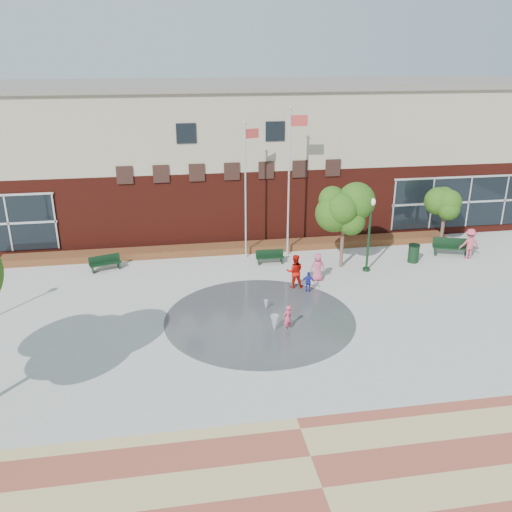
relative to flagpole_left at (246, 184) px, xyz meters
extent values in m
plane|color=#666056|center=(-0.55, -10.59, -4.24)|extent=(120.00, 120.00, 0.00)
cube|color=#A8A8A0|center=(-0.55, -6.59, -4.24)|extent=(46.00, 18.00, 0.01)
cube|color=#9B4935|center=(-0.55, -17.59, -4.24)|extent=(46.00, 6.00, 0.01)
cylinder|color=#383A3D|center=(-0.55, -7.59, -4.24)|extent=(8.40, 8.40, 0.01)
cube|color=#4D150D|center=(-0.55, 6.91, -1.99)|extent=(44.00, 10.00, 4.50)
cube|color=tan|center=(-0.55, 6.91, 2.51)|extent=(44.00, 10.00, 4.50)
cube|color=slate|center=(-0.55, 6.91, 4.81)|extent=(44.40, 10.40, 0.30)
cube|color=black|center=(14.45, 1.89, -2.13)|extent=(10.00, 0.12, 3.19)
cube|color=black|center=(-3.05, 1.89, 2.55)|extent=(1.10, 0.10, 1.10)
cube|color=black|center=(1.95, 1.89, 2.55)|extent=(1.10, 0.10, 1.10)
cube|color=maroon|center=(-0.55, 1.01, -4.24)|extent=(26.00, 1.20, 0.40)
cylinder|color=silver|center=(-0.04, -0.01, -0.49)|extent=(0.09, 0.09, 7.50)
sphere|color=silver|center=(-0.04, -0.01, 3.31)|extent=(0.15, 0.15, 0.15)
cube|color=#BC3532|center=(0.35, 0.13, 2.71)|extent=(0.78, 0.30, 0.50)
cylinder|color=silver|center=(2.38, -0.02, -0.13)|extent=(0.11, 0.11, 8.22)
sphere|color=silver|center=(2.38, -0.02, 4.03)|extent=(0.17, 0.17, 0.17)
cube|color=#BC3532|center=(2.85, -0.03, 3.34)|extent=(0.95, 0.03, 0.58)
cylinder|color=black|center=(6.03, -3.09, -2.42)|extent=(0.13, 0.13, 3.64)
cylinder|color=black|center=(6.03, -3.09, -4.16)|extent=(0.39, 0.39, 0.17)
sphere|color=white|center=(6.03, -3.09, -0.41)|extent=(0.43, 0.43, 0.43)
cube|color=black|center=(-7.75, -0.78, -3.83)|extent=(1.72, 0.95, 0.06)
cube|color=black|center=(-7.82, -0.59, -3.62)|extent=(1.59, 0.56, 0.41)
cube|color=black|center=(1.13, -1.25, -3.86)|extent=(1.56, 0.46, 0.05)
cube|color=black|center=(1.13, -1.06, -3.66)|extent=(1.55, 0.08, 0.39)
cube|color=black|center=(11.59, -1.74, -3.74)|extent=(2.10, 1.24, 0.07)
cube|color=black|center=(11.67, -1.51, -3.48)|extent=(1.93, 0.76, 0.51)
cylinder|color=black|center=(9.04, -2.30, -3.75)|extent=(0.59, 0.59, 0.99)
cylinder|color=black|center=(9.04, -2.30, -3.24)|extent=(0.63, 0.63, 0.06)
cylinder|color=#4F372C|center=(4.86, -2.30, -2.89)|extent=(0.18, 0.18, 2.72)
cylinder|color=#4F372C|center=(11.94, 0.10, -3.08)|extent=(0.20, 0.20, 2.33)
cone|color=white|center=(-0.14, -8.85, -4.24)|extent=(0.38, 0.38, 0.73)
cone|color=white|center=(-0.12, -6.79, -4.24)|extent=(0.21, 0.21, 0.46)
imported|color=#E44161|center=(0.44, -8.77, -3.67)|extent=(0.50, 0.44, 1.14)
imported|color=#BB1008|center=(1.73, -4.58, -3.37)|extent=(0.93, 0.76, 1.75)
imported|color=#C74A6D|center=(3.10, -3.89, -3.51)|extent=(0.77, 0.56, 1.46)
imported|color=#1E25A9|center=(2.27, -5.22, -3.71)|extent=(0.68, 0.49, 1.07)
imported|color=#C6485D|center=(12.37, -2.28, -3.36)|extent=(1.20, 0.77, 1.77)
camera|label=1|loc=(-4.20, -28.59, 6.93)|focal=38.00mm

